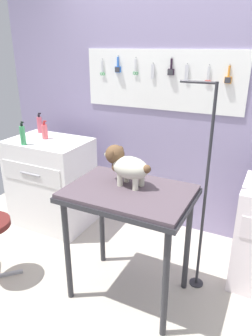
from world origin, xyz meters
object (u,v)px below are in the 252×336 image
(grooming_table, at_px, (129,203))
(spray_bottle_tall, at_px, (40,124))
(grooming_arm, at_px, (203,202))
(counter_left, at_px, (52,183))
(dog, at_px, (126,165))

(grooming_table, xyz_separation_m, spray_bottle_tall, (-1.45, 0.78, 0.24))
(spray_bottle_tall, bearing_deg, grooming_table, -28.21)
(grooming_arm, bearing_deg, counter_left, 170.99)
(grooming_table, bearing_deg, counter_left, 153.85)
(dog, height_order, counter_left, dog)
(grooming_arm, relative_size, dog, 4.19)
(dog, relative_size, counter_left, 0.41)
(dog, xyz_separation_m, counter_left, (-1.14, 0.52, -0.57))
(grooming_arm, xyz_separation_m, counter_left, (-1.64, 0.26, -0.28))
(spray_bottle_tall, bearing_deg, dog, -26.98)
(grooming_table, distance_m, spray_bottle_tall, 1.66)
(dog, height_order, spray_bottle_tall, dog)
(grooming_arm, bearing_deg, dog, -153.17)
(dog, bearing_deg, spray_bottle_tall, 153.02)
(spray_bottle_tall, bearing_deg, grooming_arm, -13.41)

